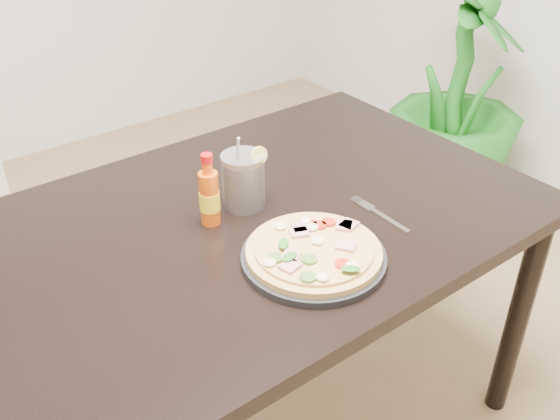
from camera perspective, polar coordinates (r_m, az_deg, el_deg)
dining_table at (r=1.53m, az=-2.74°, el=-3.21°), size 1.40×0.90×0.75m
plate at (r=1.34m, az=3.08°, el=-4.36°), size 0.31×0.31×0.02m
pizza at (r=1.33m, az=3.09°, el=-3.68°), size 0.29×0.29×0.03m
hot_sauce_bottle at (r=1.43m, az=-6.48°, el=1.23°), size 0.06×0.06×0.18m
cola_cup at (r=1.49m, az=-3.36°, el=2.60°), size 0.11×0.10×0.19m
fork at (r=1.50m, az=8.94°, el=-0.29°), size 0.02×0.19×0.00m
houseplant at (r=2.88m, az=16.09°, el=10.26°), size 0.82×0.82×1.04m
plant_pot at (r=3.06m, az=14.94°, el=3.16°), size 0.28×0.28×0.22m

